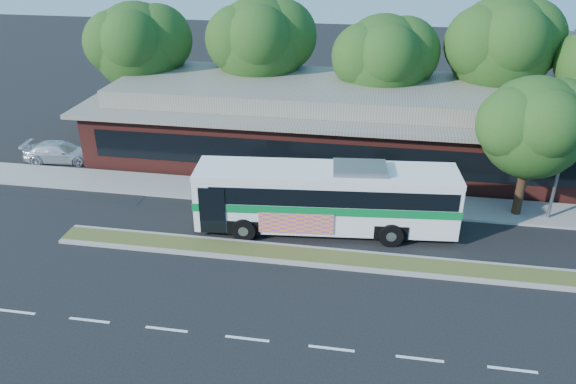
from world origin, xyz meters
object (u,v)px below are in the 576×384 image
(transit_bus, at_px, (327,194))
(sidewalk_tree, at_px, (541,125))
(lamp_post, at_px, (568,125))
(sedan, at_px, (60,152))

(transit_bus, distance_m, sidewalk_tree, 10.46)
(transit_bus, relative_size, sidewalk_tree, 1.74)
(lamp_post, distance_m, sidewalk_tree, 1.15)
(lamp_post, distance_m, transit_bus, 11.43)
(lamp_post, height_order, sedan, lamp_post)
(transit_bus, relative_size, sedan, 2.88)
(lamp_post, height_order, sidewalk_tree, lamp_post)
(sedan, relative_size, sidewalk_tree, 0.61)
(transit_bus, height_order, sidewalk_tree, sidewalk_tree)
(lamp_post, height_order, transit_bus, lamp_post)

